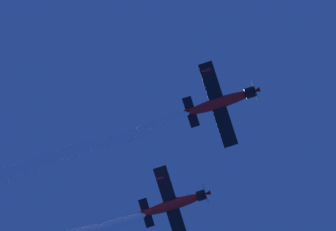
{
  "coord_description": "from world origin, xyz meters",
  "views": [
    {
      "loc": [
        11.89,
        12.86,
        2.18
      ],
      "look_at": [
        4.12,
        -7.77,
        72.17
      ],
      "focal_mm": 69.33,
      "sensor_mm": 36.0,
      "label": 1
    }
  ],
  "objects": [
    {
      "name": "airplane_left_wingman",
      "position": [
        -0.58,
        -17.76,
        72.27
      ],
      "size": [
        8.28,
        8.2,
        3.89
      ],
      "color": "red"
    },
    {
      "name": "smoke_trail_lead",
      "position": [
        17.16,
        -18.56,
        70.21
      ],
      "size": [
        25.06,
        20.75,
        3.28
      ],
      "color": "white"
    },
    {
      "name": "airplane_lead",
      "position": [
        -0.85,
        -3.9,
        71.29
      ],
      "size": [
        8.28,
        8.21,
        3.8
      ],
      "color": "red"
    }
  ]
}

